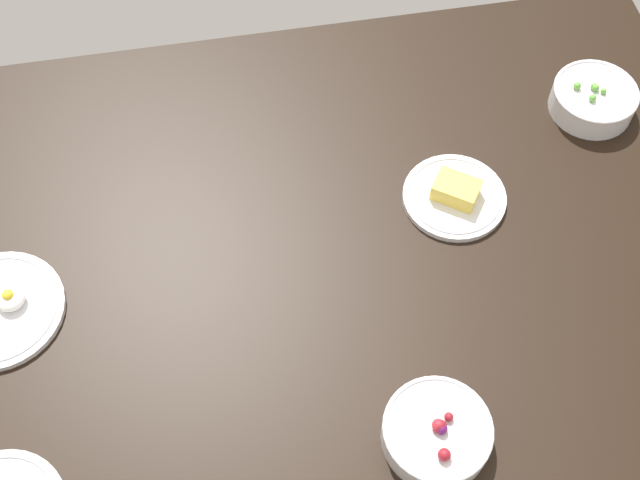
# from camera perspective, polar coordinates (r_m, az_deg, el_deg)

# --- Properties ---
(dining_table) EXTENTS (1.57, 1.09, 0.04)m
(dining_table) POSITION_cam_1_polar(r_m,az_deg,el_deg) (1.47, 0.00, -0.82)
(dining_table) COLOR black
(dining_table) RESTS_ON ground
(bowl_peas) EXTENTS (0.17, 0.17, 0.07)m
(bowl_peas) POSITION_cam_1_polar(r_m,az_deg,el_deg) (1.70, 18.59, 9.36)
(bowl_peas) COLOR silver
(bowl_peas) RESTS_ON dining_table
(plate_cheese) EXTENTS (0.19, 0.19, 0.05)m
(plate_cheese) POSITION_cam_1_polar(r_m,az_deg,el_deg) (1.52, 9.41, 3.11)
(plate_cheese) COLOR silver
(plate_cheese) RESTS_ON dining_table
(bowl_berries) EXTENTS (0.17, 0.17, 0.07)m
(bowl_berries) POSITION_cam_1_polar(r_m,az_deg,el_deg) (1.29, 8.17, -13.20)
(bowl_berries) COLOR silver
(bowl_berries) RESTS_ON dining_table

